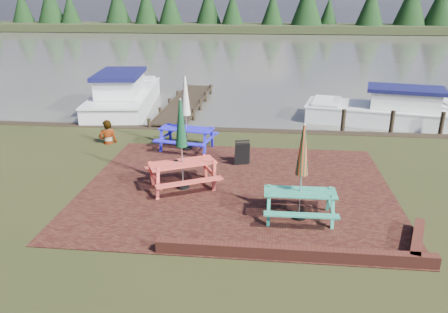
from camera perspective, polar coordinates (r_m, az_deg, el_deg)
ground at (r=12.07m, az=1.31°, el=-6.09°), size 120.00×120.00×0.00m
paving at (r=12.97m, az=1.69°, el=-4.12°), size 9.00×7.50×0.02m
brick_wall at (r=9.93m, az=12.79°, el=-11.87°), size 6.21×1.79×0.30m
water at (r=48.10m, az=5.20°, el=13.63°), size 120.00×60.00×0.02m
far_treeline at (r=76.83m, az=5.78°, el=18.44°), size 120.00×10.00×8.10m
picnic_table_teal at (r=11.06m, az=9.96°, el=-3.97°), size 1.81×1.62×2.49m
picnic_table_red at (r=12.68m, az=-5.50°, el=-0.25°), size 2.49×2.40×2.68m
picnic_table_blue at (r=16.00m, az=-4.94°, el=4.14°), size 2.24×2.06×2.71m
chalkboard at (r=14.62m, az=2.41°, el=0.45°), size 0.54×0.61×0.81m
jetty at (r=23.10m, az=-5.00°, el=6.96°), size 1.76×9.08×1.00m
boat_jetty at (r=23.30m, az=-12.88°, el=7.57°), size 3.68×8.16×2.28m
boat_near at (r=21.53m, az=20.56°, el=5.49°), size 7.36×3.83×1.90m
person at (r=17.22m, az=-15.13°, el=4.59°), size 0.79×0.66×1.86m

